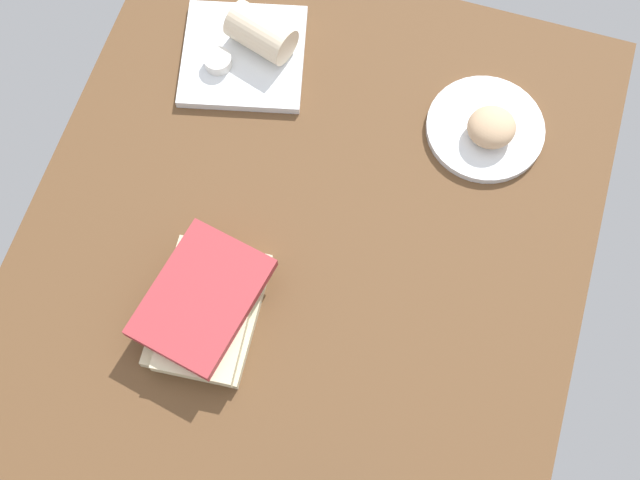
{
  "coord_description": "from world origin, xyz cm",
  "views": [
    {
      "loc": [
        -43.41,
        -16.32,
        129.09
      ],
      "look_at": [
        1.95,
        -2.57,
        7.0
      ],
      "focal_mm": 46.97,
      "sensor_mm": 36.0,
      "label": 1
    }
  ],
  "objects_px": {
    "round_plate": "(485,129)",
    "sauce_cup": "(218,61)",
    "square_plate": "(243,56)",
    "breakfast_wrap": "(261,33)",
    "book_stack": "(206,308)",
    "scone_pastry": "(492,127)"
  },
  "relations": [
    {
      "from": "scone_pastry",
      "to": "round_plate",
      "type": "bearing_deg",
      "value": 33.62
    },
    {
      "from": "round_plate",
      "to": "sauce_cup",
      "type": "relative_size",
      "value": 4.2
    },
    {
      "from": "scone_pastry",
      "to": "sauce_cup",
      "type": "distance_m",
      "value": 0.48
    },
    {
      "from": "square_plate",
      "to": "breakfast_wrap",
      "type": "bearing_deg",
      "value": -43.98
    },
    {
      "from": "round_plate",
      "to": "breakfast_wrap",
      "type": "distance_m",
      "value": 0.41
    },
    {
      "from": "square_plate",
      "to": "book_stack",
      "type": "xyz_separation_m",
      "value": [
        -0.46,
        -0.1,
        0.02
      ]
    },
    {
      "from": "book_stack",
      "to": "breakfast_wrap",
      "type": "bearing_deg",
      "value": 8.25
    },
    {
      "from": "scone_pastry",
      "to": "breakfast_wrap",
      "type": "relative_size",
      "value": 0.73
    },
    {
      "from": "round_plate",
      "to": "book_stack",
      "type": "relative_size",
      "value": 0.84
    },
    {
      "from": "scone_pastry",
      "to": "square_plate",
      "type": "distance_m",
      "value": 0.45
    },
    {
      "from": "breakfast_wrap",
      "to": "sauce_cup",
      "type": "bearing_deg",
      "value": -26.05
    },
    {
      "from": "round_plate",
      "to": "sauce_cup",
      "type": "bearing_deg",
      "value": 92.01
    },
    {
      "from": "round_plate",
      "to": "sauce_cup",
      "type": "distance_m",
      "value": 0.47
    },
    {
      "from": "round_plate",
      "to": "book_stack",
      "type": "xyz_separation_m",
      "value": [
        -0.44,
        0.34,
        0.02
      ]
    },
    {
      "from": "round_plate",
      "to": "breakfast_wrap",
      "type": "height_order",
      "value": "breakfast_wrap"
    },
    {
      "from": "square_plate",
      "to": "sauce_cup",
      "type": "relative_size",
      "value": 4.44
    },
    {
      "from": "square_plate",
      "to": "book_stack",
      "type": "height_order",
      "value": "book_stack"
    },
    {
      "from": "round_plate",
      "to": "square_plate",
      "type": "xyz_separation_m",
      "value": [
        0.02,
        0.44,
        0.0
      ]
    },
    {
      "from": "sauce_cup",
      "to": "book_stack",
      "type": "distance_m",
      "value": 0.44
    },
    {
      "from": "square_plate",
      "to": "breakfast_wrap",
      "type": "height_order",
      "value": "breakfast_wrap"
    },
    {
      "from": "square_plate",
      "to": "book_stack",
      "type": "relative_size",
      "value": 0.89
    },
    {
      "from": "sauce_cup",
      "to": "scone_pastry",
      "type": "bearing_deg",
      "value": -89.48
    }
  ]
}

